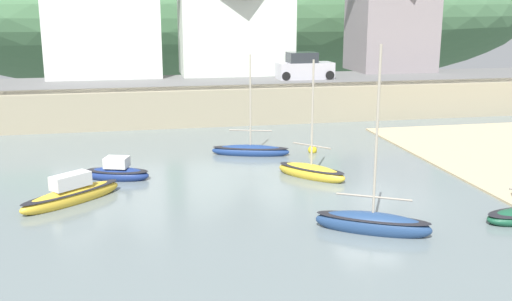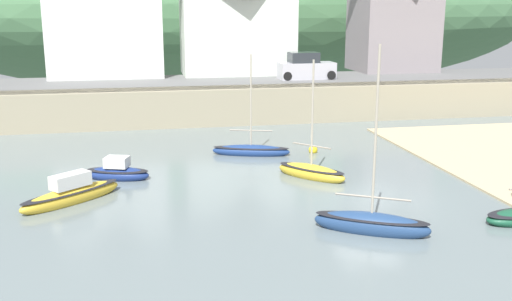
{
  "view_description": "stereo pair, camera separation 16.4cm",
  "coord_description": "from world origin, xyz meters",
  "px_view_note": "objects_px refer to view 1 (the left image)",
  "views": [
    {
      "loc": [
        -9.13,
        -21.82,
        7.56
      ],
      "look_at": [
        -3.95,
        3.78,
        1.27
      ],
      "focal_mm": 41.9,
      "sensor_mm": 36.0,
      "label": 1
    },
    {
      "loc": [
        -8.97,
        -21.85,
        7.56
      ],
      "look_at": [
        -3.95,
        3.78,
        1.27
      ],
      "focal_mm": 41.9,
      "sensor_mm": 36.0,
      "label": 2
    }
  ],
  "objects_px": {
    "waterfront_building_left": "(102,7)",
    "dinghy_open_wooden": "(250,150)",
    "parked_car_near_slipway": "(304,68)",
    "motorboat_with_cabin": "(117,173)",
    "rowboat_small_beached": "(373,223)",
    "sailboat_tall_mast": "(311,171)",
    "waterfront_building_centre": "(235,17)",
    "waterfront_building_right": "(392,10)",
    "mooring_buoy": "(312,150)",
    "sailboat_white_hull": "(72,195)"
  },
  "relations": [
    {
      "from": "waterfront_building_right",
      "to": "rowboat_small_beached",
      "type": "relative_size",
      "value": 1.45
    },
    {
      "from": "waterfront_building_right",
      "to": "mooring_buoy",
      "type": "relative_size",
      "value": 20.19
    },
    {
      "from": "rowboat_small_beached",
      "to": "sailboat_white_hull",
      "type": "relative_size",
      "value": 1.63
    },
    {
      "from": "waterfront_building_left",
      "to": "mooring_buoy",
      "type": "xyz_separation_m",
      "value": [
        11.26,
        -17.28,
        -7.44
      ]
    },
    {
      "from": "waterfront_building_centre",
      "to": "motorboat_with_cabin",
      "type": "height_order",
      "value": "waterfront_building_centre"
    },
    {
      "from": "waterfront_building_right",
      "to": "mooring_buoy",
      "type": "distance_m",
      "value": 22.1
    },
    {
      "from": "waterfront_building_right",
      "to": "sailboat_white_hull",
      "type": "xyz_separation_m",
      "value": [
        -23.58,
        -23.45,
        -6.96
      ]
    },
    {
      "from": "rowboat_small_beached",
      "to": "sailboat_tall_mast",
      "type": "height_order",
      "value": "rowboat_small_beached"
    },
    {
      "from": "waterfront_building_right",
      "to": "sailboat_white_hull",
      "type": "bearing_deg",
      "value": -135.15
    },
    {
      "from": "waterfront_building_right",
      "to": "dinghy_open_wooden",
      "type": "bearing_deg",
      "value": -131.47
    },
    {
      "from": "waterfront_building_centre",
      "to": "mooring_buoy",
      "type": "height_order",
      "value": "waterfront_building_centre"
    },
    {
      "from": "waterfront_building_right",
      "to": "motorboat_with_cabin",
      "type": "bearing_deg",
      "value": -137.07
    },
    {
      "from": "motorboat_with_cabin",
      "to": "sailboat_tall_mast",
      "type": "relative_size",
      "value": 0.57
    },
    {
      "from": "parked_car_near_slipway",
      "to": "mooring_buoy",
      "type": "relative_size",
      "value": 8.72
    },
    {
      "from": "motorboat_with_cabin",
      "to": "sailboat_tall_mast",
      "type": "xyz_separation_m",
      "value": [
        8.65,
        -1.52,
        -0.01
      ]
    },
    {
      "from": "sailboat_tall_mast",
      "to": "dinghy_open_wooden",
      "type": "bearing_deg",
      "value": 160.45
    },
    {
      "from": "rowboat_small_beached",
      "to": "parked_car_near_slipway",
      "type": "xyz_separation_m",
      "value": [
        4.44,
        24.29,
        2.89
      ]
    },
    {
      "from": "waterfront_building_left",
      "to": "waterfront_building_centre",
      "type": "relative_size",
      "value": 1.14
    },
    {
      "from": "waterfront_building_left",
      "to": "sailboat_tall_mast",
      "type": "xyz_separation_m",
      "value": [
        9.82,
        -21.88,
        -7.3
      ]
    },
    {
      "from": "waterfront_building_left",
      "to": "rowboat_small_beached",
      "type": "distance_m",
      "value": 31.32
    },
    {
      "from": "motorboat_with_cabin",
      "to": "sailboat_tall_mast",
      "type": "distance_m",
      "value": 8.78
    },
    {
      "from": "sailboat_white_hull",
      "to": "sailboat_tall_mast",
      "type": "bearing_deg",
      "value": -31.65
    },
    {
      "from": "waterfront_building_left",
      "to": "parked_car_near_slipway",
      "type": "relative_size",
      "value": 2.45
    },
    {
      "from": "motorboat_with_cabin",
      "to": "waterfront_building_centre",
      "type": "bearing_deg",
      "value": 85.25
    },
    {
      "from": "mooring_buoy",
      "to": "dinghy_open_wooden",
      "type": "bearing_deg",
      "value": 177.34
    },
    {
      "from": "waterfront_building_left",
      "to": "waterfront_building_centre",
      "type": "height_order",
      "value": "waterfront_building_left"
    },
    {
      "from": "rowboat_small_beached",
      "to": "waterfront_building_left",
      "type": "bearing_deg",
      "value": 138.65
    },
    {
      "from": "motorboat_with_cabin",
      "to": "sailboat_white_hull",
      "type": "xyz_separation_m",
      "value": [
        -1.69,
        -3.1,
        0.04
      ]
    },
    {
      "from": "waterfront_building_centre",
      "to": "sailboat_tall_mast",
      "type": "bearing_deg",
      "value": -90.54
    },
    {
      "from": "waterfront_building_left",
      "to": "dinghy_open_wooden",
      "type": "xyz_separation_m",
      "value": [
        7.92,
        -17.12,
        -7.33
      ]
    },
    {
      "from": "sailboat_tall_mast",
      "to": "parked_car_near_slipway",
      "type": "height_order",
      "value": "sailboat_tall_mast"
    },
    {
      "from": "rowboat_small_beached",
      "to": "sailboat_tall_mast",
      "type": "xyz_separation_m",
      "value": [
        -0.14,
        6.91,
        -0.03
      ]
    },
    {
      "from": "waterfront_building_centre",
      "to": "dinghy_open_wooden",
      "type": "bearing_deg",
      "value": -96.99
    },
    {
      "from": "waterfront_building_centre",
      "to": "parked_car_near_slipway",
      "type": "height_order",
      "value": "waterfront_building_centre"
    },
    {
      "from": "waterfront_building_left",
      "to": "sailboat_white_hull",
      "type": "height_order",
      "value": "waterfront_building_left"
    },
    {
      "from": "rowboat_small_beached",
      "to": "sailboat_white_hull",
      "type": "distance_m",
      "value": 11.77
    },
    {
      "from": "parked_car_near_slipway",
      "to": "waterfront_building_left",
      "type": "bearing_deg",
      "value": 161.0
    },
    {
      "from": "waterfront_building_left",
      "to": "dinghy_open_wooden",
      "type": "relative_size",
      "value": 1.89
    },
    {
      "from": "waterfront_building_left",
      "to": "parked_car_near_slipway",
      "type": "height_order",
      "value": "waterfront_building_left"
    },
    {
      "from": "waterfront_building_right",
      "to": "rowboat_small_beached",
      "type": "xyz_separation_m",
      "value": [
        -13.09,
        -28.79,
        -6.98
      ]
    },
    {
      "from": "waterfront_building_centre",
      "to": "waterfront_building_right",
      "type": "distance_m",
      "value": 13.04
    },
    {
      "from": "parked_car_near_slipway",
      "to": "sailboat_white_hull",
      "type": "bearing_deg",
      "value": -129.87
    },
    {
      "from": "rowboat_small_beached",
      "to": "sailboat_white_hull",
      "type": "height_order",
      "value": "rowboat_small_beached"
    },
    {
      "from": "rowboat_small_beached",
      "to": "sailboat_white_hull",
      "type": "bearing_deg",
      "value": -177.44
    },
    {
      "from": "rowboat_small_beached",
      "to": "dinghy_open_wooden",
      "type": "relative_size",
      "value": 1.23
    },
    {
      "from": "sailboat_white_hull",
      "to": "dinghy_open_wooden",
      "type": "distance_m",
      "value": 10.55
    },
    {
      "from": "dinghy_open_wooden",
      "to": "parked_car_near_slipway",
      "type": "distance_m",
      "value": 14.49
    },
    {
      "from": "waterfront_building_left",
      "to": "motorboat_with_cabin",
      "type": "distance_m",
      "value": 21.65
    },
    {
      "from": "sailboat_white_hull",
      "to": "parked_car_near_slipway",
      "type": "height_order",
      "value": "parked_car_near_slipway"
    },
    {
      "from": "parked_car_near_slipway",
      "to": "motorboat_with_cabin",
      "type": "bearing_deg",
      "value": -131.5
    }
  ]
}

